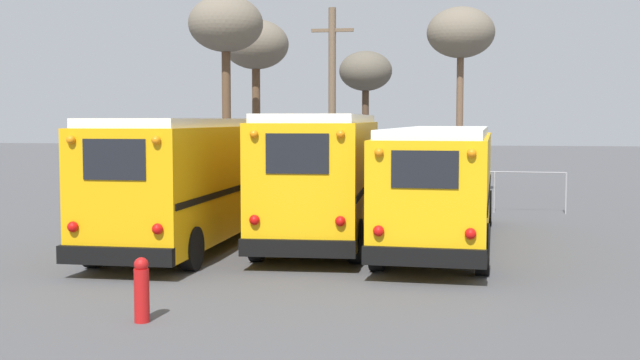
# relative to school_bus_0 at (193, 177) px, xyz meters

# --- Properties ---
(ground_plane) EXTENTS (160.00, 160.00, 0.00)m
(ground_plane) POSITION_rel_school_bus_0_xyz_m (3.11, 0.74, -1.74)
(ground_plane) COLOR #4C4C4F
(school_bus_0) EXTENTS (2.50, 9.56, 3.21)m
(school_bus_0) POSITION_rel_school_bus_0_xyz_m (0.00, 0.00, 0.00)
(school_bus_0) COLOR #E5A00C
(school_bus_0) RESTS_ON ground
(school_bus_1) EXTENTS (2.92, 9.64, 3.31)m
(school_bus_1) POSITION_rel_school_bus_0_xyz_m (3.11, 1.40, 0.06)
(school_bus_1) COLOR #EAAA0F
(school_bus_1) RESTS_ON ground
(school_bus_2) EXTENTS (2.85, 10.67, 2.98)m
(school_bus_2) POSITION_rel_school_bus_0_xyz_m (6.22, 1.14, -0.10)
(school_bus_2) COLOR #EAAA0F
(school_bus_2) RESTS_ON ground
(utility_pole) EXTENTS (1.80, 0.32, 7.90)m
(utility_pole) POSITION_rel_school_bus_0_xyz_m (1.30, 14.39, 2.34)
(utility_pole) COLOR brown
(utility_pole) RESTS_ON ground
(bare_tree_0) EXTENTS (3.10, 3.10, 7.88)m
(bare_tree_0) POSITION_rel_school_bus_0_xyz_m (-2.84, 17.58, 4.84)
(bare_tree_0) COLOR brown
(bare_tree_0) RESTS_ON ground
(bare_tree_1) EXTENTS (2.57, 2.57, 6.50)m
(bare_tree_1) POSITION_rel_school_bus_0_xyz_m (2.14, 19.50, 3.67)
(bare_tree_1) COLOR #473323
(bare_tree_1) RESTS_ON ground
(bare_tree_2) EXTENTS (2.72, 2.72, 7.69)m
(bare_tree_2) POSITION_rel_school_bus_0_xyz_m (6.65, 13.50, 4.82)
(bare_tree_2) COLOR brown
(bare_tree_2) RESTS_ON ground
(bare_tree_3) EXTENTS (3.11, 3.11, 8.33)m
(bare_tree_3) POSITION_rel_school_bus_0_xyz_m (-3.00, 13.15, 5.28)
(bare_tree_3) COLOR brown
(bare_tree_3) RESTS_ON ground
(fence_line) EXTENTS (14.28, 0.06, 1.42)m
(fence_line) POSITION_rel_school_bus_0_xyz_m (3.11, 8.54, -0.76)
(fence_line) COLOR #939399
(fence_line) RESTS_ON ground
(fire_hydrant) EXTENTS (0.24, 0.24, 1.03)m
(fire_hydrant) POSITION_rel_school_bus_0_xyz_m (1.73, -7.65, -1.22)
(fire_hydrant) COLOR #B21414
(fire_hydrant) RESTS_ON ground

